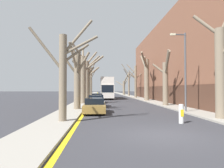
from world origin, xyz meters
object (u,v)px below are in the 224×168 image
street_tree_left_2 (83,76)px  street_tree_left_0 (64,72)px  street_tree_right_5 (124,86)px  parked_car_1 (96,101)px  parked_car_0 (95,106)px  street_tree_right_4 (129,82)px  street_tree_left_1 (77,78)px  double_decker_bus (107,87)px  parked_car_2 (97,98)px  street_tree_right_2 (146,78)px  traffic_bollard (181,114)px  street_tree_left_4 (88,79)px  street_tree_right_1 (165,81)px  street_tree_left_3 (87,78)px  lamp_post (184,67)px  street_tree_right_0 (221,64)px  street_tree_left_5 (91,80)px  street_tree_right_3 (136,80)px

street_tree_left_2 → street_tree_left_0: bearing=-89.4°
street_tree_right_5 → parked_car_1: street_tree_right_5 is taller
parked_car_0 → street_tree_right_5: bearing=80.3°
street_tree_right_4 → street_tree_right_5: 10.39m
street_tree_left_1 → double_decker_bus: size_ratio=0.54×
street_tree_left_0 → parked_car_2: street_tree_left_0 is taller
street_tree_left_1 → street_tree_right_2: (10.12, 14.11, 0.91)m
street_tree_left_0 → street_tree_right_5: size_ratio=0.93×
street_tree_left_0 → street_tree_right_5: 54.41m
street_tree_right_4 → parked_car_1: size_ratio=2.21×
double_decker_bus → traffic_bollard: double_decker_bus is taller
street_tree_left_2 → parked_car_2: 4.47m
street_tree_left_4 → street_tree_right_4: 17.08m
street_tree_left_0 → street_tree_right_1: bearing=47.6°
traffic_bollard → street_tree_right_2: bearing=82.3°
street_tree_left_4 → street_tree_right_4: bearing=51.9°
street_tree_left_3 → lamp_post: size_ratio=1.26×
street_tree_right_5 → parked_car_2: (-8.35, -36.06, -2.30)m
street_tree_right_0 → street_tree_right_2: (-0.25, 20.82, 0.27)m
parked_car_1 → street_tree_left_0: bearing=-99.3°
double_decker_bus → parked_car_0: 24.89m
street_tree_left_3 → street_tree_right_5: (10.14, 30.76, -1.04)m
street_tree_left_3 → parked_car_0: bearing=-84.3°
street_tree_left_0 → street_tree_left_5: size_ratio=0.76×
street_tree_right_4 → street_tree_left_2: bearing=-110.2°
street_tree_right_3 → parked_car_1: (-8.47, -21.63, -3.33)m
street_tree_right_0 → parked_car_0: (-8.59, 4.43, -3.13)m
parked_car_0 → parked_car_2: size_ratio=0.95×
street_tree_left_2 → street_tree_left_1: bearing=-89.0°
street_tree_left_2 → street_tree_right_2: street_tree_left_2 is taller
street_tree_left_4 → street_tree_right_3: 10.93m
parked_car_2 → street_tree_right_0: bearing=-63.2°
street_tree_right_1 → parked_car_0: bearing=-143.2°
street_tree_right_5 → parked_car_2: bearing=-103.0°
street_tree_right_0 → parked_car_2: street_tree_right_0 is taller
street_tree_right_1 → street_tree_right_5: street_tree_right_5 is taller
street_tree_left_4 → traffic_bollard: size_ratio=7.04×
street_tree_left_4 → street_tree_right_0: street_tree_right_0 is taller
street_tree_right_5 → lamp_post: 48.92m
street_tree_left_0 → street_tree_right_3: size_ratio=0.86×
street_tree_right_4 → parked_car_0: street_tree_right_4 is taller
street_tree_left_5 → street_tree_right_0: bearing=-74.3°
street_tree_left_4 → street_tree_right_5: (10.46, 23.79, -1.24)m
parked_car_1 → traffic_bollard: 12.61m
street_tree_left_0 → street_tree_right_0: (10.35, 0.40, 0.61)m
street_tree_right_3 → parked_car_1: street_tree_right_3 is taller
street_tree_left_3 → street_tree_right_1: street_tree_left_3 is taller
street_tree_right_0 → street_tree_right_4: bearing=90.2°
street_tree_left_4 → street_tree_right_0: bearing=-69.9°
street_tree_right_1 → street_tree_right_3: bearing=89.5°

